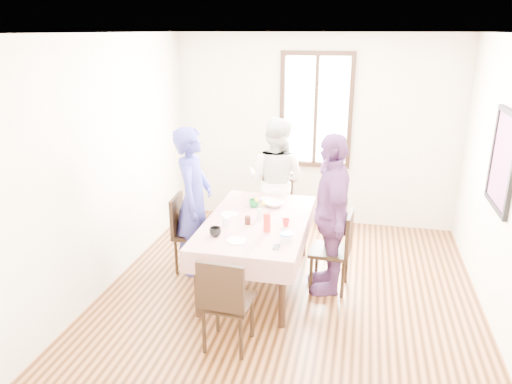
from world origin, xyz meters
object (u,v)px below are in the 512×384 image
at_px(person_left, 194,201).
at_px(person_far, 276,182).
at_px(person_right, 330,214).
at_px(chair_left, 193,233).
at_px(dining_table, 257,252).
at_px(chair_far, 276,209).
at_px(chair_near, 228,301).
at_px(chair_right, 330,250).

distance_m(person_left, person_far, 1.26).
xyz_separation_m(person_left, person_right, (1.56, -0.11, 0.01)).
bearing_deg(chair_left, dining_table, 74.26).
relative_size(person_left, person_right, 0.98).
height_order(chair_left, person_far, person_far).
distance_m(chair_far, person_left, 1.34).
height_order(chair_near, person_far, person_far).
distance_m(dining_table, chair_left, 0.82).
relative_size(chair_near, person_left, 0.53).
xyz_separation_m(chair_right, chair_near, (-0.80, -1.22, 0.00)).
distance_m(person_left, person_right, 1.57).
bearing_deg(chair_right, person_right, 94.32).
xyz_separation_m(chair_near, person_right, (0.78, 1.22, 0.42)).
bearing_deg(person_right, dining_table, -98.65).
bearing_deg(chair_far, person_left, 46.92).
xyz_separation_m(chair_left, person_far, (0.80, 0.99, 0.39)).
xyz_separation_m(chair_left, chair_far, (0.80, 1.01, 0.00)).
distance_m(chair_right, chair_near, 1.46).
height_order(dining_table, person_left, person_left).
distance_m(chair_left, person_right, 1.64).
bearing_deg(chair_right, person_left, 90.48).
relative_size(person_left, person_far, 1.02).
height_order(person_far, person_right, person_right).
bearing_deg(chair_left, chair_near, 26.62).
relative_size(chair_near, person_right, 0.52).
distance_m(person_far, person_right, 1.35).
bearing_deg(chair_right, chair_left, 90.53).
bearing_deg(chair_left, chair_far, 137.03).
distance_m(dining_table, person_left, 0.93).
bearing_deg(chair_near, person_left, 123.52).
distance_m(chair_left, chair_right, 1.61).
height_order(chair_right, person_far, person_far).
height_order(chair_far, person_left, person_left).
bearing_deg(chair_far, chair_left, 46.17).
bearing_deg(chair_right, person_far, 40.55).
bearing_deg(person_left, chair_left, 85.13).
height_order(dining_table, chair_near, chair_near).
height_order(chair_left, person_left, person_left).
bearing_deg(person_right, chair_near, -45.11).
xyz_separation_m(chair_right, person_far, (-0.80, 1.10, 0.39)).
relative_size(dining_table, person_right, 0.97).
bearing_deg(dining_table, person_right, 3.89).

